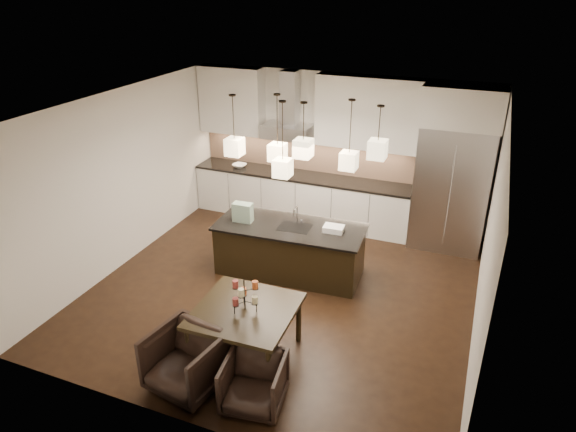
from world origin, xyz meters
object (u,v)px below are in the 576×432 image
at_px(dining_table, 246,333).
at_px(armchair_left, 187,361).
at_px(armchair_right, 254,383).
at_px(refrigerator, 451,189).
at_px(island_body, 290,250).

bearing_deg(dining_table, armchair_left, -120.95).
height_order(dining_table, armchair_right, dining_table).
height_order(dining_table, armchair_left, armchair_left).
xyz_separation_m(refrigerator, island_body, (-2.19, -1.87, -0.68)).
relative_size(refrigerator, armchair_right, 3.23).
bearing_deg(island_body, armchair_left, -96.79).
relative_size(refrigerator, dining_table, 1.83).
xyz_separation_m(island_body, armchair_right, (0.67, -2.76, -0.09)).
bearing_deg(dining_table, refrigerator, 62.00).
bearing_deg(island_body, refrigerator, 36.97).
xyz_separation_m(dining_table, armchair_left, (-0.40, -0.72, 0.01)).
xyz_separation_m(island_body, dining_table, (0.24, -2.06, -0.04)).
bearing_deg(armchair_left, dining_table, 70.03).
bearing_deg(island_body, dining_table, -86.79).
xyz_separation_m(island_body, armchair_left, (-0.16, -2.78, -0.03)).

